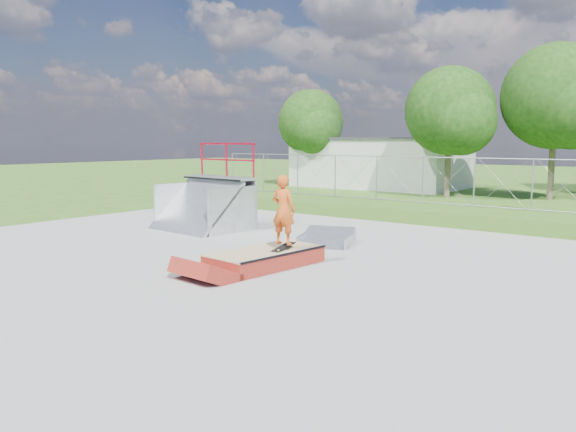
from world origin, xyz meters
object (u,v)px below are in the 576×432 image
(quarter_pipe, at_px, (201,187))
(flat_bank_ramp, at_px, (327,238))
(skater, at_px, (283,213))
(grind_box, at_px, (265,259))

(quarter_pipe, distance_m, flat_bank_ramp, 5.00)
(quarter_pipe, xyz_separation_m, skater, (5.48, -2.65, -0.16))
(grind_box, height_order, flat_bank_ramp, flat_bank_ramp)
(quarter_pipe, xyz_separation_m, flat_bank_ramp, (4.85, 0.12, -1.20))
(skater, bearing_deg, quarter_pipe, -32.25)
(flat_bank_ramp, bearing_deg, grind_box, -103.25)
(flat_bank_ramp, xyz_separation_m, skater, (0.63, -2.77, 1.05))
(grind_box, height_order, skater, skater)
(grind_box, bearing_deg, skater, 56.87)
(flat_bank_ramp, relative_size, skater, 0.91)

